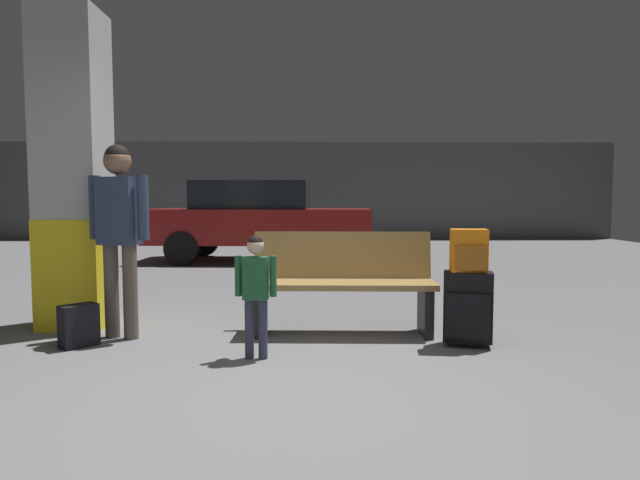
# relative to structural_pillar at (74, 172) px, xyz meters

# --- Properties ---
(ground_plane) EXTENTS (18.00, 18.00, 0.10)m
(ground_plane) POSITION_rel_structural_pillar_xyz_m (2.01, 2.02, -1.48)
(ground_plane) COLOR slate
(garage_back_wall) EXTENTS (18.00, 0.12, 2.80)m
(garage_back_wall) POSITION_rel_structural_pillar_xyz_m (2.01, 10.88, -0.03)
(garage_back_wall) COLOR #565658
(garage_back_wall) RESTS_ON ground_plane
(structural_pillar) EXTENTS (0.57, 0.57, 2.88)m
(structural_pillar) POSITION_rel_structural_pillar_xyz_m (0.00, 0.00, 0.00)
(structural_pillar) COLOR yellow
(structural_pillar) RESTS_ON ground_plane
(bench) EXTENTS (1.62, 0.59, 0.89)m
(bench) POSITION_rel_structural_pillar_xyz_m (2.45, -0.31, -0.99)
(bench) COLOR #9E7A42
(bench) RESTS_ON ground_plane
(suitcase) EXTENTS (0.42, 0.31, 0.60)m
(suitcase) POSITION_rel_structural_pillar_xyz_m (3.42, -0.81, -1.11)
(suitcase) COLOR black
(suitcase) RESTS_ON ground_plane
(backpack_bright) EXTENTS (0.30, 0.22, 0.34)m
(backpack_bright) POSITION_rel_structural_pillar_xyz_m (3.43, -0.81, -0.66)
(backpack_bright) COLOR orange
(backpack_bright) RESTS_ON suitcase
(child) EXTENTS (0.31, 0.19, 0.92)m
(child) POSITION_rel_structural_pillar_xyz_m (1.76, -1.11, -0.86)
(child) COLOR #33384C
(child) RESTS_ON ground_plane
(adult) EXTENTS (0.54, 0.28, 1.63)m
(adult) POSITION_rel_structural_pillar_xyz_m (0.56, -0.48, -0.42)
(adult) COLOR brown
(adult) RESTS_ON ground_plane
(backpack_dark_floor) EXTENTS (0.31, 0.32, 0.34)m
(backpack_dark_floor) POSITION_rel_structural_pillar_xyz_m (0.30, -0.74, -1.26)
(backpack_dark_floor) COLOR black
(backpack_dark_floor) RESTS_ON ground_plane
(parked_car_far) EXTENTS (4.18, 1.96, 1.51)m
(parked_car_far) POSITION_rel_structural_pillar_xyz_m (1.20, 5.35, -0.62)
(parked_car_far) COLOR maroon
(parked_car_far) RESTS_ON ground_plane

